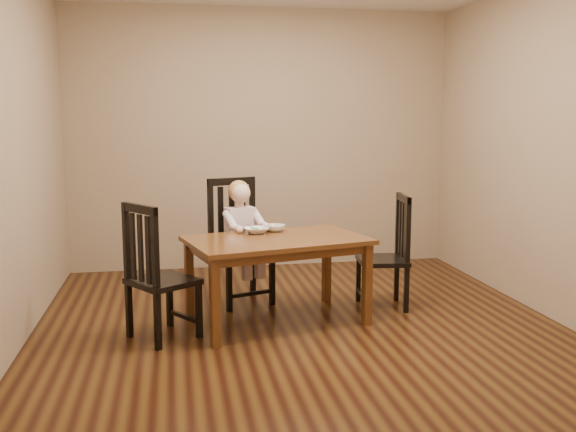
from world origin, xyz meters
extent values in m
cube|color=#482C0F|center=(0.00, 0.00, 0.00)|extent=(4.00, 4.00, 0.01)
cube|color=#9A8061|center=(0.00, 2.00, 1.35)|extent=(4.00, 0.01, 2.70)
cube|color=#9A8061|center=(0.00, -2.00, 1.35)|extent=(4.00, 0.01, 2.70)
cube|color=#9A8061|center=(-2.00, 0.00, 1.35)|extent=(0.01, 4.00, 2.70)
cube|color=#9A8061|center=(2.00, 0.00, 1.35)|extent=(0.01, 4.00, 2.70)
cube|color=#472810|center=(-0.16, 0.05, 0.65)|extent=(1.49, 1.10, 0.04)
cube|color=#472810|center=(-0.16, 0.05, 0.60)|extent=(1.36, 0.97, 0.07)
cube|color=#472810|center=(-0.67, -0.42, 0.32)|extent=(0.08, 0.08, 0.63)
cube|color=#472810|center=(0.51, -0.13, 0.32)|extent=(0.08, 0.08, 0.63)
cube|color=#472810|center=(-0.83, 0.24, 0.32)|extent=(0.08, 0.08, 0.63)
cube|color=#472810|center=(0.35, 0.53, 0.32)|extent=(0.08, 0.08, 0.63)
cube|color=black|center=(-0.37, 0.63, 0.45)|extent=(0.58, 0.56, 0.04)
cube|color=black|center=(-0.25, 0.88, 0.21)|extent=(0.05, 0.05, 0.43)
cube|color=black|center=(-0.62, 0.75, 0.21)|extent=(0.05, 0.05, 0.43)
cube|color=black|center=(-0.13, 0.52, 0.21)|extent=(0.05, 0.05, 0.43)
cube|color=black|center=(-0.50, 0.39, 0.21)|extent=(0.05, 0.05, 0.43)
cube|color=black|center=(-0.25, 0.88, 0.77)|extent=(0.05, 0.05, 0.60)
cube|color=black|center=(-0.62, 0.75, 0.77)|extent=(0.05, 0.05, 0.60)
cube|color=black|center=(-0.43, 0.81, 1.04)|extent=(0.43, 0.18, 0.06)
cube|color=black|center=(-0.34, 0.85, 0.74)|extent=(0.05, 0.03, 0.51)
cube|color=black|center=(-0.43, 0.81, 0.74)|extent=(0.05, 0.03, 0.51)
cube|color=black|center=(-0.53, 0.78, 0.74)|extent=(0.05, 0.03, 0.51)
cube|color=black|center=(-1.02, -0.15, 0.42)|extent=(0.58, 0.58, 0.04)
cube|color=black|center=(-1.27, -0.10, 0.20)|extent=(0.05, 0.05, 0.40)
cube|color=black|center=(-1.06, -0.40, 0.20)|extent=(0.05, 0.05, 0.40)
cube|color=black|center=(-0.98, 0.10, 0.20)|extent=(0.05, 0.05, 0.40)
cube|color=black|center=(-0.77, -0.20, 0.20)|extent=(0.05, 0.05, 0.40)
cube|color=black|center=(-1.27, -0.10, 0.72)|extent=(0.05, 0.05, 0.55)
cube|color=black|center=(-1.06, -0.40, 0.72)|extent=(0.05, 0.05, 0.55)
cube|color=black|center=(-1.17, -0.25, 0.96)|extent=(0.26, 0.36, 0.06)
cube|color=black|center=(-1.22, -0.17, 0.69)|extent=(0.04, 0.05, 0.48)
cube|color=black|center=(-1.17, -0.25, 0.69)|extent=(0.04, 0.05, 0.48)
cube|color=black|center=(-1.11, -0.33, 0.69)|extent=(0.04, 0.05, 0.48)
cube|color=black|center=(0.77, 0.30, 0.40)|extent=(0.44, 0.45, 0.04)
cube|color=black|center=(0.92, 0.10, 0.19)|extent=(0.04, 0.04, 0.38)
cube|color=black|center=(0.96, 0.45, 0.19)|extent=(0.04, 0.04, 0.38)
cube|color=black|center=(0.59, 0.14, 0.19)|extent=(0.04, 0.04, 0.38)
cube|color=black|center=(0.63, 0.49, 0.19)|extent=(0.04, 0.04, 0.38)
cube|color=black|center=(0.92, 0.10, 0.68)|extent=(0.04, 0.04, 0.53)
cube|color=black|center=(0.96, 0.45, 0.68)|extent=(0.04, 0.04, 0.53)
cube|color=black|center=(0.94, 0.28, 0.92)|extent=(0.08, 0.39, 0.06)
cube|color=black|center=(0.93, 0.19, 0.66)|extent=(0.02, 0.04, 0.46)
cube|color=black|center=(0.94, 0.28, 0.66)|extent=(0.02, 0.04, 0.46)
cube|color=black|center=(0.95, 0.37, 0.66)|extent=(0.02, 0.04, 0.46)
imported|color=silver|center=(-0.29, 0.27, 0.69)|extent=(0.22, 0.22, 0.05)
imported|color=silver|center=(-0.13, 0.34, 0.70)|extent=(0.19, 0.19, 0.05)
cube|color=silver|center=(-0.32, 0.24, 0.72)|extent=(0.09, 0.12, 0.05)
cube|color=silver|center=(-0.32, 0.24, 0.70)|extent=(0.04, 0.05, 0.01)
camera|label=1|loc=(-0.93, -4.72, 1.59)|focal=40.00mm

